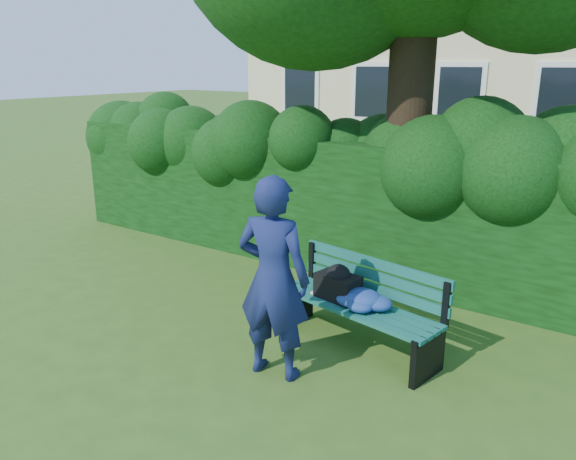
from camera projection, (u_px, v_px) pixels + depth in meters
The scene contains 4 objects.
ground at pixel (257, 325), 6.19m from camera, with size 80.00×80.00×0.00m, color #36591C.
hedge at pixel (354, 206), 7.67m from camera, with size 10.00×1.00×1.80m.
park_bench at pixel (356, 300), 5.61m from camera, with size 1.83×0.86×0.89m.
man_reading at pixel (273, 279), 4.98m from camera, with size 0.69×0.45×1.88m, color #171F51.
Camera 1 is at (3.47, -4.44, 2.78)m, focal length 35.00 mm.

